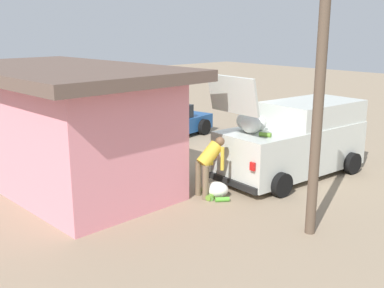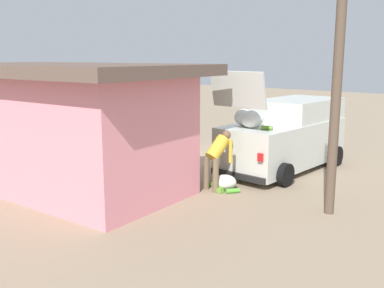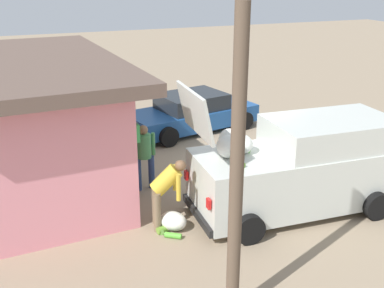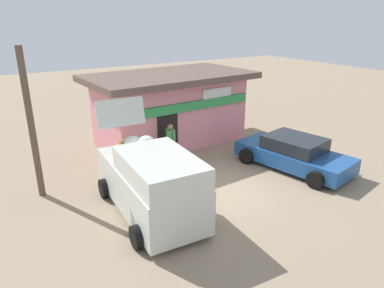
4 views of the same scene
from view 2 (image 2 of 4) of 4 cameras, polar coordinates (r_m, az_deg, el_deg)
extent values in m
plane|color=gray|center=(14.62, 2.49, -1.70)|extent=(60.00, 60.00, 0.00)
cube|color=pink|center=(11.50, -16.24, 1.51)|extent=(6.36, 3.50, 2.83)
cube|color=green|center=(12.47, -10.56, 5.11)|extent=(5.85, 0.51, 0.36)
cube|color=black|center=(11.82, -6.77, 0.10)|extent=(0.90, 0.12, 2.00)
cube|color=white|center=(13.44, -14.70, 6.57)|extent=(1.50, 0.16, 0.60)
cube|color=brown|center=(11.36, -16.67, 9.21)|extent=(7.33, 4.48, 0.26)
cube|color=silver|center=(13.15, 11.63, 0.11)|extent=(1.97, 4.43, 1.23)
cube|color=silver|center=(13.72, 13.56, 4.39)|extent=(1.82, 2.77, 0.62)
cube|color=black|center=(14.87, 15.98, 4.65)|extent=(1.51, 0.15, 0.47)
cube|color=silver|center=(11.04, 5.88, 6.99)|extent=(1.60, 0.33, 0.90)
ellipsoid|color=silver|center=(12.18, 8.14, 3.24)|extent=(0.47, 0.39, 0.39)
ellipsoid|color=silver|center=(12.16, 6.72, 3.43)|extent=(0.56, 0.47, 0.47)
ellipsoid|color=silver|center=(11.79, 7.59, 3.17)|extent=(0.56, 0.46, 0.46)
cylinder|color=#639830|center=(11.56, 9.59, 2.06)|extent=(0.32, 0.21, 0.11)
cylinder|color=#5EB233|center=(12.36, 7.41, 2.74)|extent=(0.28, 0.18, 0.13)
cylinder|color=#52AD2F|center=(12.31, 8.03, 2.66)|extent=(0.29, 0.22, 0.11)
cylinder|color=#4F8E3B|center=(12.15, 7.62, 2.57)|extent=(0.28, 0.24, 0.12)
cube|color=black|center=(11.46, 5.83, -4.11)|extent=(1.68, 0.16, 0.16)
cube|color=red|center=(10.92, 8.78, -1.71)|extent=(0.14, 0.07, 0.20)
cube|color=red|center=(11.72, 3.14, -0.71)|extent=(0.14, 0.07, 0.20)
cylinder|color=black|center=(14.11, 17.98, -1.46)|extent=(0.25, 0.62, 0.61)
cylinder|color=black|center=(14.97, 11.32, -0.42)|extent=(0.25, 0.62, 0.61)
cylinder|color=black|center=(11.53, 11.85, -3.90)|extent=(0.25, 0.62, 0.61)
cylinder|color=black|center=(12.57, 4.33, -2.44)|extent=(0.25, 0.62, 0.61)
cube|color=#1E4C8C|center=(16.72, -6.78, 1.41)|extent=(2.63, 4.53, 0.55)
cube|color=#1E2328|center=(16.64, -6.82, 3.19)|extent=(1.96, 2.32, 0.49)
cylinder|color=black|center=(17.46, -1.47, 1.43)|extent=(0.34, 0.63, 0.60)
cylinder|color=black|center=(18.46, -6.71, 1.89)|extent=(0.34, 0.63, 0.60)
cylinder|color=black|center=(15.04, -6.83, -0.23)|extent=(0.34, 0.63, 0.60)
cylinder|color=black|center=(16.19, -12.47, 0.40)|extent=(0.34, 0.63, 0.60)
cylinder|color=navy|center=(12.39, -3.09, -2.12)|extent=(0.15, 0.15, 0.82)
cylinder|color=navy|center=(12.13, -4.04, -2.43)|extent=(0.15, 0.15, 0.82)
cylinder|color=#4C9959|center=(12.12, -3.60, 0.93)|extent=(0.38, 0.38, 0.58)
sphere|color=#8C6647|center=(12.05, -3.63, 2.80)|extent=(0.22, 0.22, 0.22)
cylinder|color=#4C9959|center=(12.30, -2.93, 1.16)|extent=(0.09, 0.09, 0.55)
cylinder|color=#4C9959|center=(11.93, -4.29, 0.83)|extent=(0.09, 0.09, 0.55)
cylinder|color=#726047|center=(11.04, 1.86, -3.71)|extent=(0.15, 0.15, 0.84)
cylinder|color=#726047|center=(10.80, 3.06, -4.07)|extent=(0.15, 0.15, 0.84)
cylinder|color=gold|center=(10.91, 3.31, -0.52)|extent=(0.46, 0.71, 0.66)
sphere|color=brown|center=(11.06, 4.44, 1.14)|extent=(0.23, 0.23, 0.23)
cylinder|color=gold|center=(11.24, 3.26, -0.55)|extent=(0.09, 0.09, 0.56)
cylinder|color=gold|center=(10.90, 4.98, -0.95)|extent=(0.09, 0.09, 0.56)
ellipsoid|color=silver|center=(11.07, 4.23, -4.93)|extent=(0.73, 0.71, 0.38)
cylinder|color=#69A047|center=(10.93, 3.45, -5.89)|extent=(0.34, 0.20, 0.10)
cylinder|color=#57B335|center=(10.85, 5.25, -6.02)|extent=(0.28, 0.34, 0.11)
cylinder|color=olive|center=(11.38, 2.79, -5.16)|extent=(0.29, 0.25, 0.11)
cylinder|color=#669A3D|center=(11.30, 3.22, -5.20)|extent=(0.22, 0.32, 0.15)
cylinder|color=#649730|center=(10.90, 3.73, -5.83)|extent=(0.20, 0.29, 0.14)
cylinder|color=silver|center=(14.82, -9.44, -1.00)|extent=(0.30, 0.30, 0.34)
cylinder|color=brown|center=(9.43, 17.99, 5.02)|extent=(0.20, 0.20, 4.67)
camera|label=1|loc=(2.15, 90.60, 20.79)|focal=43.02mm
camera|label=3|loc=(6.53, 59.90, 21.62)|focal=43.98mm
camera|label=4|loc=(20.12, 34.11, 15.58)|focal=33.00mm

